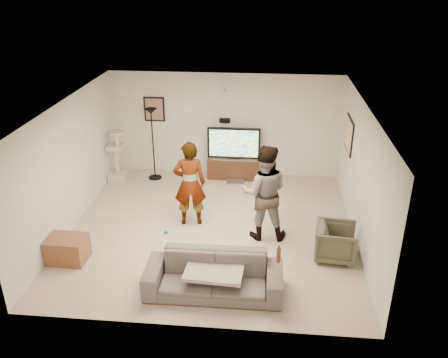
# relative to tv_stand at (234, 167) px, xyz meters

# --- Properties ---
(floor) EXTENTS (5.50, 5.50, 0.02)m
(floor) POSITION_rel_tv_stand_xyz_m (-0.24, -2.50, -0.27)
(floor) COLOR #C4AD91
(floor) RESTS_ON ground
(ceiling) EXTENTS (5.50, 5.50, 0.02)m
(ceiling) POSITION_rel_tv_stand_xyz_m (-0.24, -2.50, 2.25)
(ceiling) COLOR silver
(ceiling) RESTS_ON wall_back
(wall_back) EXTENTS (5.50, 0.04, 2.50)m
(wall_back) POSITION_rel_tv_stand_xyz_m (-0.24, 0.25, 0.99)
(wall_back) COLOR beige
(wall_back) RESTS_ON floor
(wall_front) EXTENTS (5.50, 0.04, 2.50)m
(wall_front) POSITION_rel_tv_stand_xyz_m (-0.24, -5.25, 0.99)
(wall_front) COLOR beige
(wall_front) RESTS_ON floor
(wall_left) EXTENTS (0.04, 5.50, 2.50)m
(wall_left) POSITION_rel_tv_stand_xyz_m (-2.99, -2.50, 0.99)
(wall_left) COLOR beige
(wall_left) RESTS_ON floor
(wall_right) EXTENTS (0.04, 5.50, 2.50)m
(wall_right) POSITION_rel_tv_stand_xyz_m (2.51, -2.50, 0.99)
(wall_right) COLOR beige
(wall_right) RESTS_ON floor
(wall_clock) EXTENTS (0.26, 0.04, 0.26)m
(wall_clock) POSITION_rel_tv_stand_xyz_m (-0.24, 0.22, 1.84)
(wall_clock) COLOR white
(wall_clock) RESTS_ON wall_back
(wall_speaker) EXTENTS (0.25, 0.10, 0.10)m
(wall_speaker) POSITION_rel_tv_stand_xyz_m (-0.24, 0.19, 1.12)
(wall_speaker) COLOR black
(wall_speaker) RESTS_ON wall_back
(picture_back) EXTENTS (0.42, 0.03, 0.52)m
(picture_back) POSITION_rel_tv_stand_xyz_m (-1.94, 0.23, 1.34)
(picture_back) COLOR #865949
(picture_back) RESTS_ON wall_back
(picture_right) EXTENTS (0.03, 0.78, 0.62)m
(picture_right) POSITION_rel_tv_stand_xyz_m (2.49, -0.90, 1.24)
(picture_right) COLOR #F6B56D
(picture_right) RESTS_ON wall_right
(tv_stand) EXTENTS (1.24, 0.45, 0.52)m
(tv_stand) POSITION_rel_tv_stand_xyz_m (0.00, 0.00, 0.00)
(tv_stand) COLOR #371E11
(tv_stand) RESTS_ON floor
(console_box) EXTENTS (0.40, 0.30, 0.07)m
(console_box) POSITION_rel_tv_stand_xyz_m (0.07, -0.40, -0.22)
(console_box) COLOR #BBBBBB
(console_box) RESTS_ON floor
(tv) EXTENTS (1.26, 0.08, 0.75)m
(tv) POSITION_rel_tv_stand_xyz_m (0.00, 0.00, 0.63)
(tv) COLOR black
(tv) RESTS_ON tv_stand
(tv_screen) EXTENTS (1.16, 0.01, 0.66)m
(tv_screen) POSITION_rel_tv_stand_xyz_m (0.00, -0.04, 0.63)
(tv_screen) COLOR #E9F840
(tv_screen) RESTS_ON tv
(floor_lamp) EXTENTS (0.32, 0.32, 1.74)m
(floor_lamp) POSITION_rel_tv_stand_xyz_m (-1.90, -0.24, 0.61)
(floor_lamp) COLOR black
(floor_lamp) RESTS_ON floor
(cat_tree) EXTENTS (0.43, 0.43, 1.27)m
(cat_tree) POSITION_rel_tv_stand_xyz_m (-2.77, -0.45, 0.38)
(cat_tree) COLOR tan
(cat_tree) RESTS_ON floor
(person_left) EXTENTS (0.70, 0.52, 1.74)m
(person_left) POSITION_rel_tv_stand_xyz_m (-0.69, -2.30, 0.61)
(person_left) COLOR #9A9A9A
(person_left) RESTS_ON floor
(person_right) EXTENTS (0.92, 0.73, 1.85)m
(person_right) POSITION_rel_tv_stand_xyz_m (0.76, -2.67, 0.67)
(person_right) COLOR teal
(person_right) RESTS_ON floor
(sofa) EXTENTS (2.17, 0.86, 0.63)m
(sofa) POSITION_rel_tv_stand_xyz_m (0.02, -4.44, 0.06)
(sofa) COLOR brown
(sofa) RESTS_ON floor
(throw_blanket) EXTENTS (0.94, 0.76, 0.06)m
(throw_blanket) POSITION_rel_tv_stand_xyz_m (0.04, -4.44, 0.17)
(throw_blanket) COLOR #B7A995
(throw_blanket) RESTS_ON sofa
(beer_bottle) EXTENTS (0.06, 0.06, 0.25)m
(beer_bottle) POSITION_rel_tv_stand_xyz_m (1.02, -4.44, 0.50)
(beer_bottle) COLOR #592F11
(beer_bottle) RESTS_ON sofa
(armchair) EXTENTS (0.77, 0.75, 0.64)m
(armchair) POSITION_rel_tv_stand_xyz_m (2.06, -3.28, 0.06)
(armchair) COLOR #484432
(armchair) RESTS_ON floor
(side_table) EXTENTS (0.69, 0.53, 0.45)m
(side_table) POSITION_rel_tv_stand_xyz_m (-2.64, -3.81, -0.04)
(side_table) COLOR brown
(side_table) RESTS_ON floor
(toy_ball) EXTENTS (0.08, 0.08, 0.08)m
(toy_ball) POSITION_rel_tv_stand_xyz_m (-1.10, -2.78, -0.22)
(toy_ball) COLOR #067297
(toy_ball) RESTS_ON floor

